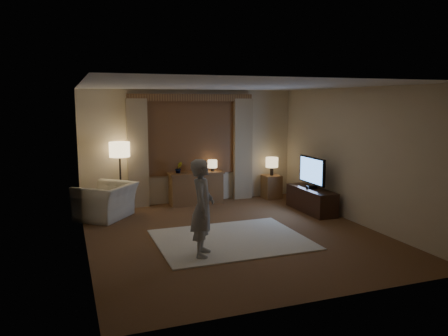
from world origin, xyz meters
name	(u,v)px	position (x,y,z in m)	size (l,w,h in m)	color
room	(225,157)	(0.00, 0.50, 1.33)	(5.04, 5.54, 2.64)	brown
rug	(231,239)	(-0.17, -0.26, 0.01)	(2.50, 2.00, 0.02)	#F2E4CB
sideboard	(196,189)	(0.03, 2.50, 0.35)	(1.20, 0.40, 0.70)	brown
picture_frame	(196,169)	(0.03, 2.50, 0.80)	(0.16, 0.02, 0.20)	brown
plant	(179,168)	(-0.37, 2.50, 0.85)	(0.17, 0.13, 0.30)	#999999
table_lamp_sideboard	(212,164)	(0.43, 2.50, 0.90)	(0.22, 0.22, 0.30)	black
floor_lamp	(120,153)	(-1.66, 2.47, 1.25)	(0.43, 0.43, 1.48)	black
armchair	(106,201)	(-2.02, 1.92, 0.35)	(1.08, 0.94, 0.70)	beige
side_table	(271,187)	(1.93, 2.45, 0.28)	(0.40, 0.40, 0.56)	brown
table_lamp_side	(272,163)	(1.93, 2.45, 0.87)	(0.30, 0.30, 0.44)	black
tv_stand	(311,200)	(2.15, 0.98, 0.25)	(0.45, 1.40, 0.50)	black
tv	(312,171)	(2.15, 0.98, 0.87)	(0.23, 0.93, 0.67)	black
person	(203,208)	(-0.85, -0.83, 0.76)	(0.54, 0.35, 1.48)	#9D9791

